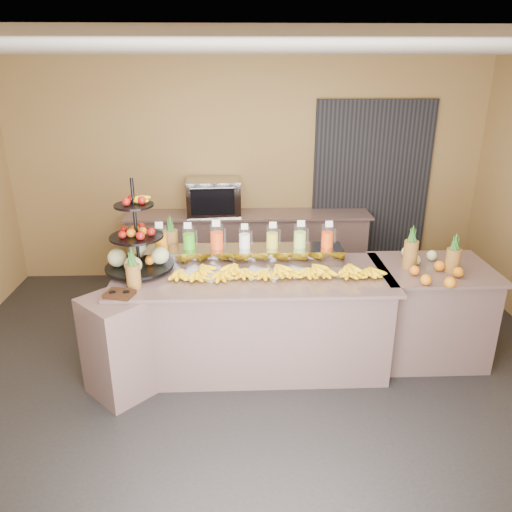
{
  "coord_description": "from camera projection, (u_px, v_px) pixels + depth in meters",
  "views": [
    {
      "loc": [
        -0.12,
        -3.83,
        2.71
      ],
      "look_at": [
        0.03,
        0.3,
        1.1
      ],
      "focal_mm": 35.0,
      "sensor_mm": 36.0,
      "label": 1
    }
  ],
  "objects": [
    {
      "name": "condiment_caddy",
      "position": [
        119.0,
        294.0,
        4.07
      ],
      "size": [
        0.26,
        0.22,
        0.03
      ],
      "primitive_type": "cube",
      "rotation": [
        0.0,
        0.0,
        -0.27
      ],
      "color": "black",
      "rests_on": "buffet_counter"
    },
    {
      "name": "pitcher_tray",
      "position": [
        245.0,
        255.0,
        4.73
      ],
      "size": [
        1.85,
        0.3,
        0.15
      ],
      "primitive_type": "cube",
      "color": "gray",
      "rests_on": "buffet_counter"
    },
    {
      "name": "juice_pitcher_green",
      "position": [
        189.0,
        239.0,
        4.65
      ],
      "size": [
        0.12,
        0.12,
        0.28
      ],
      "color": "silver",
      "rests_on": "pitcher_tray"
    },
    {
      "name": "banana_heap",
      "position": [
        275.0,
        269.0,
        4.43
      ],
      "size": [
        1.93,
        0.17,
        0.16
      ],
      "color": "yellow",
      "rests_on": "buffet_counter"
    },
    {
      "name": "room_envelope",
      "position": [
        271.0,
        159.0,
        4.62
      ],
      "size": [
        6.04,
        5.02,
        2.82
      ],
      "color": "olive",
      "rests_on": "ground"
    },
    {
      "name": "buffet_counter",
      "position": [
        241.0,
        322.0,
        4.63
      ],
      "size": [
        2.75,
        1.25,
        0.93
      ],
      "color": "gray",
      "rests_on": "ground"
    },
    {
      "name": "juice_pitcher_lemon",
      "position": [
        272.0,
        238.0,
        4.68
      ],
      "size": [
        0.12,
        0.12,
        0.28
      ],
      "color": "silver",
      "rests_on": "pitcher_tray"
    },
    {
      "name": "juice_pitcher_milk",
      "position": [
        245.0,
        239.0,
        4.67
      ],
      "size": [
        0.11,
        0.11,
        0.26
      ],
      "color": "silver",
      "rests_on": "pitcher_tray"
    },
    {
      "name": "juice_pitcher_orange_c",
      "position": [
        327.0,
        237.0,
        4.7
      ],
      "size": [
        0.12,
        0.12,
        0.28
      ],
      "color": "silver",
      "rests_on": "pitcher_tray"
    },
    {
      "name": "right_counter",
      "position": [
        428.0,
        311.0,
        4.82
      ],
      "size": [
        1.08,
        0.88,
        0.93
      ],
      "color": "gray",
      "rests_on": "ground"
    },
    {
      "name": "right_fruit_pile",
      "position": [
        433.0,
        265.0,
        4.47
      ],
      "size": [
        0.49,
        0.47,
        0.26
      ],
      "color": "brown",
      "rests_on": "right_counter"
    },
    {
      "name": "juice_pitcher_orange_a",
      "position": [
        161.0,
        239.0,
        4.64
      ],
      "size": [
        0.12,
        0.13,
        0.29
      ],
      "color": "silver",
      "rests_on": "pitcher_tray"
    },
    {
      "name": "ground",
      "position": [
        254.0,
        380.0,
        4.56
      ],
      "size": [
        6.0,
        6.0,
        0.0
      ],
      "primitive_type": "plane",
      "color": "black",
      "rests_on": "ground"
    },
    {
      "name": "juice_pitcher_orange_b",
      "position": [
        217.0,
        238.0,
        4.66
      ],
      "size": [
        0.13,
        0.13,
        0.31
      ],
      "color": "silver",
      "rests_on": "pitcher_tray"
    },
    {
      "name": "juice_pitcher_lime",
      "position": [
        300.0,
        237.0,
        4.69
      ],
      "size": [
        0.12,
        0.13,
        0.29
      ],
      "color": "silver",
      "rests_on": "pitcher_tray"
    },
    {
      "name": "oven_warmer",
      "position": [
        214.0,
        197.0,
        6.22
      ],
      "size": [
        0.68,
        0.49,
        0.44
      ],
      "primitive_type": "cube",
      "rotation": [
        0.0,
        0.0,
        0.05
      ],
      "color": "gray",
      "rests_on": "back_ledge"
    },
    {
      "name": "pineapple_left_a",
      "position": [
        133.0,
        273.0,
        4.19
      ],
      "size": [
        0.12,
        0.12,
        0.37
      ],
      "rotation": [
        0.0,
        0.0,
        -0.18
      ],
      "color": "brown",
      "rests_on": "buffet_counter"
    },
    {
      "name": "fruit_stand",
      "position": [
        142.0,
        249.0,
        4.49
      ],
      "size": [
        0.77,
        0.77,
        0.86
      ],
      "rotation": [
        0.0,
        0.0,
        0.31
      ],
      "color": "black",
      "rests_on": "buffet_counter"
    },
    {
      "name": "pineapple_left_b",
      "position": [
        171.0,
        240.0,
        4.89
      ],
      "size": [
        0.14,
        0.14,
        0.42
      ],
      "rotation": [
        0.0,
        0.0,
        0.33
      ],
      "color": "brown",
      "rests_on": "buffet_counter"
    },
    {
      "name": "back_ledge",
      "position": [
        248.0,
        248.0,
        6.48
      ],
      "size": [
        3.1,
        0.55,
        0.93
      ],
      "color": "gray",
      "rests_on": "ground"
    }
  ]
}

